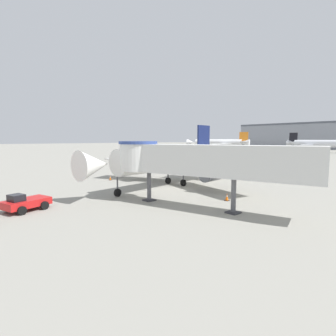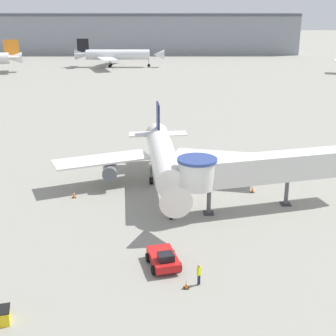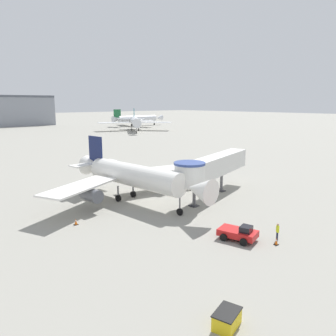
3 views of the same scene
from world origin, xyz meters
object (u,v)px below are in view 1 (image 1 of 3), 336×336
Objects in this scene: traffic_cone_port_wing at (110,178)px; background_jet_black_tail at (317,144)px; pushback_tug_red at (25,203)px; traffic_cone_starboard_wing at (227,197)px; background_jet_orange_tail at (219,143)px; main_airplane at (169,160)px; jet_bridge at (192,159)px.

background_jet_black_tail is at bearing 93.72° from traffic_cone_port_wing.
traffic_cone_port_wing is (-10.44, 15.06, -0.39)m from pushback_tug_red.
traffic_cone_port_wing is 123.13m from background_jet_black_tail.
pushback_tug_red is 5.36× the size of traffic_cone_starboard_wing.
background_jet_orange_tail reaches higher than pushback_tug_red.
main_airplane is at bearing -171.40° from background_jet_black_tail.
pushback_tug_red reaches higher than traffic_cone_port_wing.
jet_bridge is 15.75m from pushback_tug_red.
background_jet_orange_tail is at bearing 117.35° from traffic_cone_port_wing.
main_airplane reaches higher than jet_bridge.
main_airplane is 120.36m from background_jet_orange_tail.
background_jet_orange_tail reaches higher than background_jet_black_tail.
pushback_tug_red is 5.63× the size of traffic_cone_port_wing.
traffic_cone_starboard_wing is 1.05× the size of traffic_cone_port_wing.
background_jet_black_tail is at bearing 103.36° from traffic_cone_starboard_wing.
traffic_cone_starboard_wing is 124.62m from background_jet_black_tail.
background_jet_black_tail reaches higher than main_airplane.
background_jet_orange_tail reaches higher than traffic_cone_port_wing.
traffic_cone_port_wing is 0.02× the size of background_jet_orange_tail.
traffic_cone_starboard_wing is 127.59m from background_jet_orange_tail.
background_jet_orange_tail is at bearing 126.02° from traffic_cone_starboard_wing.
background_jet_black_tail is (-7.99, 122.80, 4.04)m from traffic_cone_port_wing.
main_airplane is 35.55× the size of traffic_cone_port_wing.
pushback_tug_red is 136.20m from background_jet_orange_tail.
background_jet_black_tail is 49.60m from background_jet_orange_tail.
background_jet_black_tail reaches higher than traffic_cone_port_wing.
jet_bridge is at bearing -100.91° from traffic_cone_starboard_wing.
traffic_cone_starboard_wing is 0.02× the size of background_jet_orange_tail.
background_jet_orange_tail is (-64.47, 101.64, 0.92)m from main_airplane.
jet_bridge is 4.53× the size of pushback_tug_red.
pushback_tug_red is at bearing -94.89° from main_airplane.
main_airplane is 11.13m from traffic_cone_starboard_wing.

